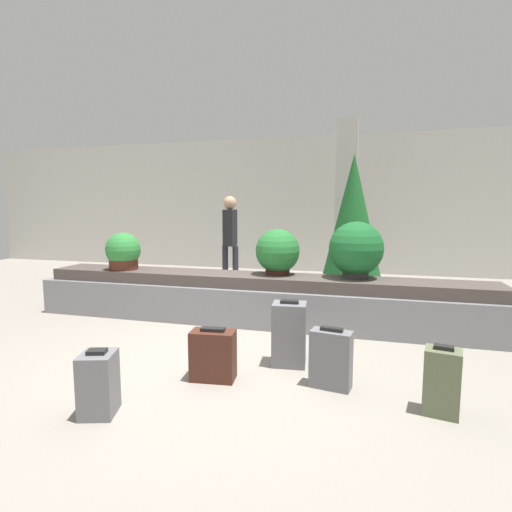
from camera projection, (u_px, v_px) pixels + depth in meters
name	position (u px, v px, depth m)	size (l,w,h in m)	color
ground_plane	(220.00, 359.00, 4.04)	(18.00, 18.00, 0.00)	gray
back_wall	(306.00, 205.00, 9.54)	(18.00, 0.06, 3.20)	beige
carousel	(256.00, 299.00, 5.34)	(6.21, 0.76, 0.64)	gray
pillar	(346.00, 204.00, 7.75)	(0.39, 0.39, 3.20)	beige
suitcase_0	(289.00, 334.00, 3.87)	(0.35, 0.29, 0.64)	slate
suitcase_1	(442.00, 381.00, 2.95)	(0.28, 0.24, 0.53)	#5B6647
suitcase_2	(331.00, 359.00, 3.38)	(0.37, 0.22, 0.53)	slate
suitcase_3	(98.00, 384.00, 2.94)	(0.31, 0.32, 0.50)	slate
suitcase_4	(213.00, 355.00, 3.55)	(0.41, 0.26, 0.47)	#472319
potted_plant_0	(278.00, 252.00, 5.29)	(0.59, 0.59, 0.61)	#381914
potted_plant_1	(123.00, 252.00, 5.72)	(0.49, 0.49, 0.53)	#4C2319
potted_plant_2	(356.00, 250.00, 5.01)	(0.68, 0.68, 0.71)	#2D2D2D
traveler_0	(230.00, 234.00, 7.30)	(0.31, 0.32, 1.74)	#282833
decorated_tree	(353.00, 224.00, 6.32)	(1.04, 1.04, 2.37)	#4C331E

